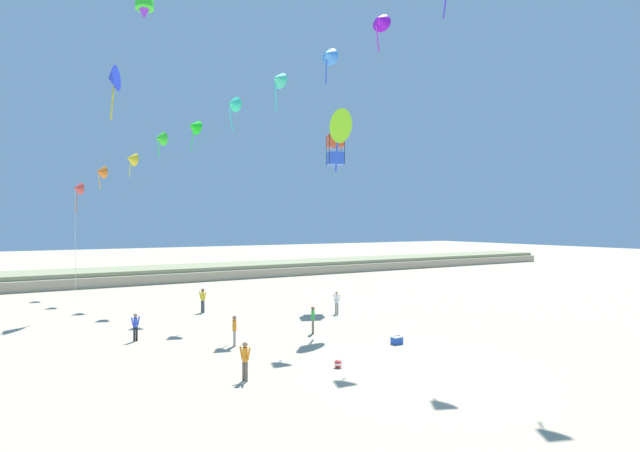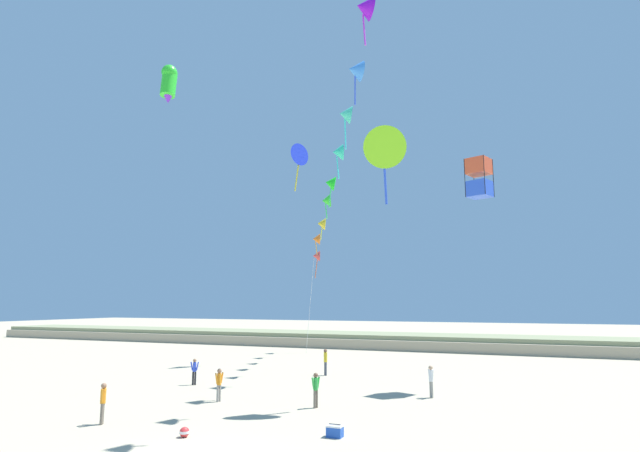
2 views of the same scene
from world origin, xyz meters
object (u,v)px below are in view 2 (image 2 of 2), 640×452
person_near_left (325,360)px  large_kite_mid_trail (479,178)px  large_kite_low_lead (384,148)px  person_near_right (194,370)px  large_kite_high_solo (297,156)px  beach_ball (184,432)px  person_mid_center (431,379)px  large_kite_outer_drift (169,83)px  beach_cooler (335,431)px  person_far_right (103,400)px  person_far_center (219,383)px  person_far_left (316,387)px

person_near_left → large_kite_mid_trail: (10.63, -1.20, 11.43)m
person_near_left → large_kite_low_lead: large_kite_low_lead is taller
person_near_right → large_kite_mid_trail: large_kite_mid_trail is taller
large_kite_low_lead → large_kite_high_solo: size_ratio=0.98×
large_kite_mid_trail → large_kite_high_solo: size_ratio=0.56×
large_kite_high_solo → person_near_left: bearing=-51.0°
beach_ball → person_mid_center: bearing=57.5°
person_near_left → large_kite_outer_drift: large_kite_outer_drift is taller
large_kite_high_solo → large_kite_outer_drift: bearing=-93.2°
large_kite_low_lead → large_kite_mid_trail: bearing=58.1°
person_near_left → person_mid_center: (8.03, -5.46, -0.08)m
person_mid_center → large_kite_mid_trail: 12.54m
beach_cooler → large_kite_mid_trail: bearing=71.0°
person_near_right → person_far_right: bearing=-75.4°
person_far_right → person_mid_center: bearing=43.4°
person_far_right → person_far_center: person_far_right is taller
person_far_left → large_kite_mid_trail: (7.20, 8.82, 11.53)m
person_far_right → beach_ball: person_far_right is taller
person_far_center → beach_cooler: person_far_center is taller
person_near_right → person_far_left: size_ratio=0.96×
large_kite_high_solo → beach_cooler: 29.48m
person_near_right → beach_ball: size_ratio=4.23×
person_mid_center → large_kite_high_solo: large_kite_high_solo is taller
large_kite_mid_trail → large_kite_outer_drift: 19.59m
large_kite_high_solo → large_kite_mid_trail: bearing=-25.6°
large_kite_high_solo → beach_cooler: (11.20, -20.86, -17.57)m
person_far_center → large_kite_low_lead: size_ratio=0.38×
person_near_left → beach_ball: 16.63m
person_near_left → person_far_left: (3.43, -10.03, -0.10)m
person_mid_center → large_kite_low_lead: bearing=-122.6°
person_near_right → person_far_left: person_far_left is taller
person_near_left → person_far_left: size_ratio=1.10×
large_kite_mid_trail → large_kite_outer_drift: bearing=-152.3°
person_far_left → person_far_center: (-5.04, -0.45, 0.00)m
person_far_right → beach_cooler: bearing=10.4°
person_far_left → large_kite_mid_trail: large_kite_mid_trail is taller
person_mid_center → large_kite_low_lead: 12.29m
person_near_left → large_kite_mid_trail: size_ratio=0.73×
large_kite_outer_drift → beach_ball: large_kite_outer_drift is taller
person_mid_center → person_far_left: bearing=-135.2°
large_kite_mid_trail → beach_cooler: large_kite_mid_trail is taller
person_near_left → large_kite_outer_drift: bearing=-121.3°
person_far_right → person_near_right: bearing=104.6°
person_mid_center → beach_ball: 13.21m
person_mid_center → beach_ball: person_mid_center is taller
person_far_left → person_mid_center: bearing=44.8°
large_kite_low_lead → beach_cooler: (-0.39, -6.57, -12.66)m
beach_cooler → large_kite_low_lead: bearing=86.6°
person_far_center → person_far_right: bearing=-107.0°
beach_cooler → beach_ball: size_ratio=1.59×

